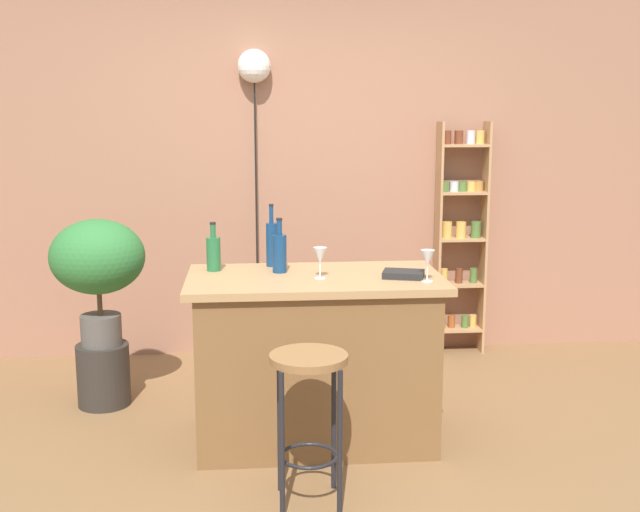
% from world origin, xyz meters
% --- Properties ---
extents(ground, '(12.00, 12.00, 0.00)m').
position_xyz_m(ground, '(0.00, 0.00, 0.00)').
color(ground, brown).
extents(back_wall, '(6.40, 0.10, 2.80)m').
position_xyz_m(back_wall, '(0.00, 1.95, 1.40)').
color(back_wall, '#9E6B51').
rests_on(back_wall, ground).
extents(kitchen_counter, '(1.35, 0.75, 0.91)m').
position_xyz_m(kitchen_counter, '(0.00, 0.30, 0.46)').
color(kitchen_counter, brown).
rests_on(kitchen_counter, ground).
extents(bar_stool, '(0.35, 0.35, 0.71)m').
position_xyz_m(bar_stool, '(-0.09, -0.41, 0.53)').
color(bar_stool, black).
rests_on(bar_stool, ground).
extents(spice_shelf, '(0.36, 0.17, 1.69)m').
position_xyz_m(spice_shelf, '(1.19, 1.79, 0.88)').
color(spice_shelf, tan).
rests_on(spice_shelf, ground).
extents(plant_stool, '(0.32, 0.32, 0.38)m').
position_xyz_m(plant_stool, '(-1.24, 0.92, 0.19)').
color(plant_stool, '#2D2823').
rests_on(plant_stool, ground).
extents(potted_plant, '(0.56, 0.50, 0.76)m').
position_xyz_m(potted_plant, '(-1.24, 0.92, 0.88)').
color(potted_plant, '#514C47').
rests_on(potted_plant, plant_stool).
extents(bottle_soda_blue, '(0.08, 0.08, 0.30)m').
position_xyz_m(bottle_soda_blue, '(-0.18, 0.41, 1.02)').
color(bottle_soda_blue, navy).
rests_on(bottle_soda_blue, kitchen_counter).
extents(bottle_wine_red, '(0.08, 0.08, 0.27)m').
position_xyz_m(bottle_wine_red, '(-0.54, 0.49, 1.01)').
color(bottle_wine_red, '#236638').
rests_on(bottle_wine_red, kitchen_counter).
extents(bottle_sauce_amber, '(0.06, 0.06, 0.35)m').
position_xyz_m(bottle_sauce_amber, '(-0.22, 0.58, 1.04)').
color(bottle_sauce_amber, navy).
rests_on(bottle_sauce_amber, kitchen_counter).
extents(wine_glass_left, '(0.07, 0.07, 0.16)m').
position_xyz_m(wine_glass_left, '(0.56, 0.11, 1.03)').
color(wine_glass_left, silver).
rests_on(wine_glass_left, kitchen_counter).
extents(wine_glass_center, '(0.07, 0.07, 0.16)m').
position_xyz_m(wine_glass_center, '(0.02, 0.23, 1.03)').
color(wine_glass_center, silver).
rests_on(wine_glass_center, kitchen_counter).
extents(cookbook, '(0.24, 0.20, 0.03)m').
position_xyz_m(cookbook, '(0.46, 0.22, 0.93)').
color(cookbook, black).
rests_on(cookbook, kitchen_counter).
extents(pendant_globe_light, '(0.23, 0.23, 2.18)m').
position_xyz_m(pendant_globe_light, '(-0.29, 1.84, 2.04)').
color(pendant_globe_light, black).
rests_on(pendant_globe_light, ground).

